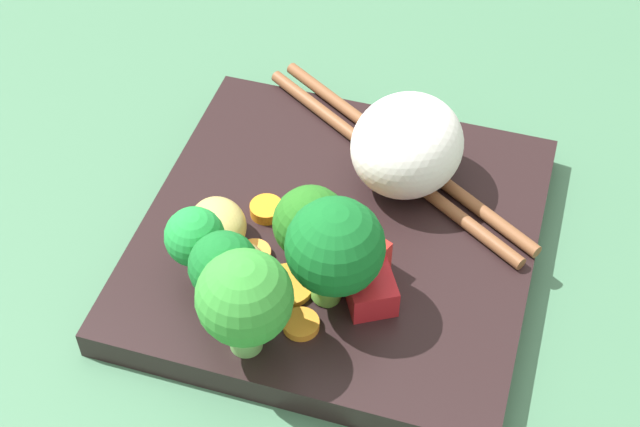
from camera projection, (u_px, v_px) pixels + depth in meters
ground_plane at (338, 260)px, 59.65cm from camera, size 110.00×110.00×2.00cm
square_plate at (338, 240)px, 58.21cm from camera, size 23.47×23.47×1.92cm
rice_mound at (407, 145)px, 58.14cm from camera, size 9.00×8.58×6.03cm
broccoli_floret_0 at (311, 224)px, 53.74cm from camera, size 4.39×4.39×5.31cm
broccoli_floret_1 at (335, 248)px, 50.80cm from camera, size 5.46×5.46×7.38cm
broccoli_floret_2 at (224, 269)px, 50.92cm from camera, size 3.88×3.88×5.72cm
broccoli_floret_3 at (195, 238)px, 53.03cm from camera, size 3.42×3.42×4.86cm
broccoli_floret_4 at (245, 300)px, 48.83cm from camera, size 5.14×5.14×6.81cm
carrot_slice_0 at (265, 212)px, 57.99cm from camera, size 2.51×2.51×0.73cm
carrot_slice_1 at (254, 254)px, 55.87cm from camera, size 2.78×2.78×0.50cm
carrot_slice_2 at (287, 286)px, 54.33cm from camera, size 4.18×4.18×0.41cm
carrot_slice_3 at (354, 242)px, 56.47cm from camera, size 2.61×2.61×0.57cm
carrot_slice_4 at (306, 325)px, 52.38cm from camera, size 2.86×2.86×0.51cm
carrot_slice_5 at (299, 223)px, 57.58cm from camera, size 3.02×3.02×0.43cm
pepper_chunk_1 at (363, 258)px, 54.45cm from camera, size 3.09×3.15×2.34cm
pepper_chunk_2 at (370, 290)px, 53.18cm from camera, size 3.81×3.69×1.89cm
chicken_piece_1 at (218, 224)px, 56.07cm from camera, size 5.15×5.04×2.57cm
chicken_piece_3 at (235, 265)px, 53.85cm from camera, size 4.27×4.47×2.71cm
chopstick_pair at (395, 156)px, 61.22cm from camera, size 13.97×20.27×0.81cm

